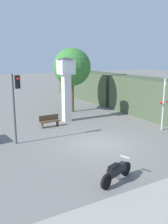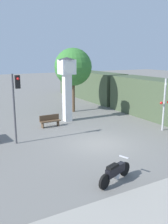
{
  "view_description": "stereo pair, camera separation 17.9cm",
  "coord_description": "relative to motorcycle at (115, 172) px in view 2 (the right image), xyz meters",
  "views": [
    {
      "loc": [
        -8.18,
        -12.45,
        5.5
      ],
      "look_at": [
        -0.44,
        1.12,
        1.88
      ],
      "focal_mm": 40.0,
      "sensor_mm": 36.0,
      "label": 1
    },
    {
      "loc": [
        -8.03,
        -12.54,
        5.5
      ],
      "look_at": [
        -0.44,
        1.12,
        1.88
      ],
      "focal_mm": 40.0,
      "sensor_mm": 36.0,
      "label": 2
    }
  ],
  "objects": [
    {
      "name": "bench",
      "position": [
        0.71,
        9.54,
        0.02
      ],
      "size": [
        1.6,
        0.44,
        0.92
      ],
      "color": "brown",
      "rests_on": "ground_plane"
    },
    {
      "name": "railroad_crossing_signal",
      "position": [
        7.64,
        4.57,
        1.61
      ],
      "size": [
        0.9,
        0.82,
        3.83
      ],
      "color": "#B7B7BC",
      "rests_on": "ground_plane"
    },
    {
      "name": "ground_plane",
      "position": [
        1.96,
        4.44,
        -0.47
      ],
      "size": [
        120.0,
        120.0,
        0.0
      ],
      "primitive_type": "plane",
      "color": "slate"
    },
    {
      "name": "clock_tower",
      "position": [
        2.64,
        10.43,
        3.03
      ],
      "size": [
        1.4,
        1.4,
        5.29
      ],
      "color": "white",
      "rests_on": "ground_plane"
    },
    {
      "name": "motorcycle",
      "position": [
        0.0,
        0.0,
        0.0
      ],
      "size": [
        2.14,
        0.89,
        0.99
      ],
      "rotation": [
        0.0,
        0.0,
        0.34
      ],
      "color": "black",
      "rests_on": "ground_plane"
    },
    {
      "name": "freight_train",
      "position": [
        10.03,
        13.09,
        1.23
      ],
      "size": [
        2.8,
        24.72,
        3.4
      ],
      "color": "#425138",
      "rests_on": "ground_plane"
    },
    {
      "name": "traffic_light",
      "position": [
        -2.41,
        7.03,
        2.53
      ],
      "size": [
        0.5,
        0.35,
        4.38
      ],
      "color": "#47474C",
      "rests_on": "ground_plane"
    },
    {
      "name": "street_tree",
      "position": [
        4.65,
        13.32,
        3.85
      ],
      "size": [
        3.55,
        3.55,
        6.11
      ],
      "color": "brown",
      "rests_on": "ground_plane"
    }
  ]
}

